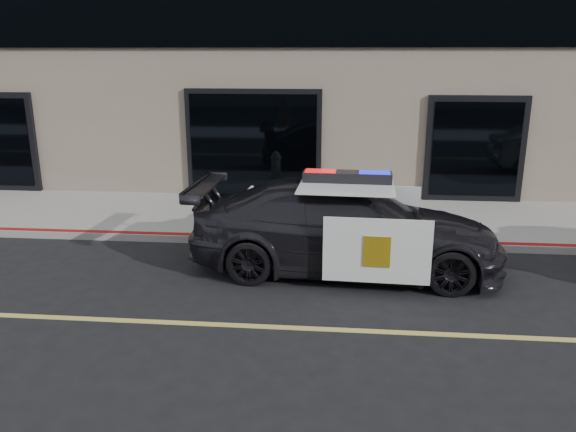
{
  "coord_description": "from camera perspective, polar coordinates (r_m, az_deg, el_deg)",
  "views": [
    {
      "loc": [
        1.19,
        -7.11,
        3.72
      ],
      "look_at": [
        0.32,
        2.2,
        1.0
      ],
      "focal_mm": 35.0,
      "sensor_mm": 36.0,
      "label": 1
    }
  ],
  "objects": [
    {
      "name": "ground",
      "position": [
        8.11,
        -3.77,
        -11.12
      ],
      "size": [
        120.0,
        120.0,
        0.0
      ],
      "primitive_type": "plane",
      "color": "black",
      "rests_on": "ground"
    },
    {
      "name": "sidewalk_n",
      "position": [
        12.94,
        -0.16,
        -0.14
      ],
      "size": [
        60.0,
        3.5,
        0.15
      ],
      "primitive_type": "cube",
      "color": "gray",
      "rests_on": "ground"
    },
    {
      "name": "fire_hydrant",
      "position": [
        12.25,
        -3.66,
        1.09
      ],
      "size": [
        0.37,
        0.51,
        0.81
      ],
      "color": "beige",
      "rests_on": "sidewalk_n"
    },
    {
      "name": "police_car",
      "position": [
        9.9,
        5.91,
        -1.04
      ],
      "size": [
        2.76,
        5.62,
        1.78
      ],
      "color": "black",
      "rests_on": "ground"
    }
  ]
}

